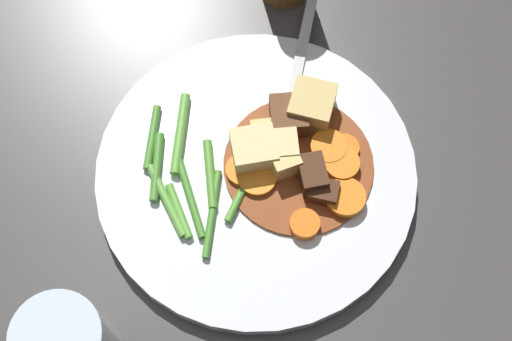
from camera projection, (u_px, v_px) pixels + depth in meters
The scene contains 28 objects.
ground_plane at pixel (256, 177), 0.68m from camera, with size 3.00×3.00×0.00m, color #423F3D.
dinner_plate at pixel (256, 174), 0.67m from camera, with size 0.29×0.29×0.02m, color white.
stew_sauce at pixel (298, 164), 0.66m from camera, with size 0.13×0.13×0.00m, color brown.
carrot_slice_0 at pixel (344, 149), 0.67m from camera, with size 0.03×0.03×0.01m, color orange.
carrot_slice_1 at pixel (341, 165), 0.66m from camera, with size 0.03×0.03×0.01m, color orange.
carrot_slice_2 at pixel (305, 224), 0.64m from camera, with size 0.03×0.03×0.01m, color orange.
carrot_slice_3 at pixel (243, 169), 0.66m from camera, with size 0.03×0.03×0.01m, color orange.
carrot_slice_4 at pixel (256, 178), 0.65m from camera, with size 0.03×0.03×0.01m, color orange.
carrot_slice_5 at pixel (328, 148), 0.66m from camera, with size 0.03×0.03×0.01m, color orange.
carrot_slice_6 at pixel (345, 198), 0.65m from camera, with size 0.04×0.04×0.01m, color orange.
potato_chunk_0 at pixel (280, 148), 0.65m from camera, with size 0.03×0.03×0.03m, color #EAD68C.
potato_chunk_1 at pixel (257, 150), 0.65m from camera, with size 0.04×0.04×0.03m, color #EAD68C.
potato_chunk_2 at pixel (312, 106), 0.67m from camera, with size 0.04×0.04×0.03m, color #DBBC6B.
potato_chunk_3 at pixel (285, 166), 0.65m from camera, with size 0.02×0.02×0.03m, color #E5CC7A.
potato_chunk_4 at pixel (268, 139), 0.66m from camera, with size 0.03×0.03×0.02m, color #DBBC6B.
meat_chunk_0 at pixel (289, 116), 0.67m from camera, with size 0.03×0.03×0.03m, color brown.
meat_chunk_1 at pixel (312, 175), 0.65m from camera, with size 0.03×0.02×0.02m, color #4C2B19.
meat_chunk_2 at pixel (323, 192), 0.64m from camera, with size 0.03×0.02×0.02m, color #4C2B19.
green_bean_0 at pixel (210, 170), 0.66m from camera, with size 0.01×0.01×0.06m, color #599E38.
green_bean_1 at pixel (152, 137), 0.67m from camera, with size 0.01×0.01×0.06m, color #4C8E33.
green_bean_2 at pixel (180, 134), 0.67m from camera, with size 0.01×0.01×0.08m, color #66AD42.
green_bean_3 at pixel (212, 214), 0.64m from camera, with size 0.01×0.01×0.08m, color #4C8E33.
green_bean_4 at pixel (189, 194), 0.65m from camera, with size 0.01×0.01×0.08m, color #4C8E33.
green_bean_5 at pixel (167, 200), 0.65m from camera, with size 0.01×0.01×0.07m, color #66AD42.
green_bean_6 at pixel (157, 167), 0.66m from camera, with size 0.01×0.01×0.06m, color #4C8E33.
green_bean_7 at pixel (247, 182), 0.65m from camera, with size 0.01×0.01×0.08m, color #599E38.
green_bean_8 at pixel (179, 211), 0.64m from camera, with size 0.01×0.01×0.05m, color #66AD42.
fork at pixel (295, 79), 0.70m from camera, with size 0.07×0.17×0.00m.
Camera 1 is at (-0.03, -0.26, 0.62)m, focal length 52.37 mm.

